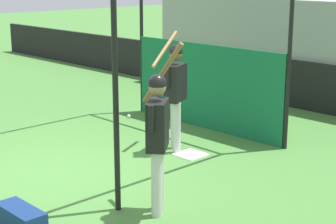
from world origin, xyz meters
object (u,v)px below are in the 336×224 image
object	(u,v)px
player_waiting	(158,131)
player_batter	(175,87)
equipment_bag	(21,220)
baseball	(129,116)

from	to	relation	value
player_waiting	player_batter	bearing A→B (deg)	1.32
equipment_bag	player_batter	bearing A→B (deg)	105.23
player_batter	baseball	xyz separation A→B (m)	(-2.12, 0.79, -1.02)
player_batter	player_waiting	xyz separation A→B (m)	(1.60, -1.87, -0.02)
baseball	player_batter	bearing A→B (deg)	-20.43
baseball	player_waiting	bearing A→B (deg)	-35.62
player_waiting	equipment_bag	distance (m)	1.84
player_waiting	equipment_bag	bearing A→B (deg)	115.54
player_batter	equipment_bag	bearing A→B (deg)	171.20
player_waiting	equipment_bag	world-z (taller)	player_waiting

